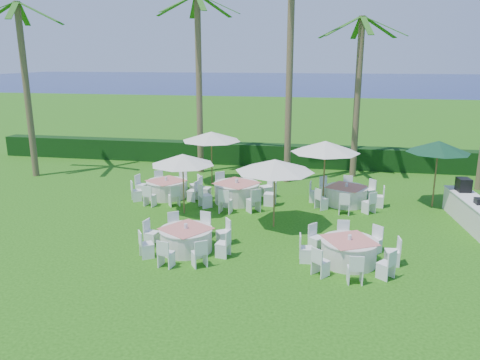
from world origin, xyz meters
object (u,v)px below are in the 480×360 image
object	(u,v)px
umbrella_a	(183,159)
buffet_table	(473,212)
banquet_table_c	(349,251)
banquet_table_b	(186,239)
banquet_table_d	(167,189)
umbrella_c	(211,136)
umbrella_green	(438,147)
umbrella_b	(275,165)
umbrella_d	(325,147)
banquet_table_e	(237,192)
banquet_table_f	(346,195)

from	to	relation	value
umbrella_a	buffet_table	size ratio (longest dim) A/B	0.58
banquet_table_c	buffet_table	distance (m)	6.21
banquet_table_b	banquet_table_d	xyz separation A→B (m)	(-2.61, 5.47, 0.01)
umbrella_c	umbrella_green	world-z (taller)	umbrella_green
umbrella_green	buffet_table	xyz separation A→B (m)	(0.99, -2.11, -2.00)
umbrella_green	umbrella_c	bearing A→B (deg)	169.32
banquet_table_d	umbrella_a	xyz separation A→B (m)	(1.42, -1.96, 1.78)
umbrella_b	umbrella_d	distance (m)	3.47
umbrella_c	buffet_table	xyz separation A→B (m)	(10.86, -3.97, -1.81)
banquet_table_b	banquet_table_c	world-z (taller)	banquet_table_b
banquet_table_e	umbrella_b	xyz separation A→B (m)	(1.91, -2.68, 1.84)
banquet_table_e	umbrella_b	world-z (taller)	umbrella_b
umbrella_d	umbrella_c	bearing A→B (deg)	155.46
umbrella_d	buffet_table	xyz separation A→B (m)	(5.45, -1.50, -1.95)
umbrella_a	buffet_table	distance (m)	10.96
banquet_table_c	umbrella_a	size ratio (longest dim) A/B	1.20
banquet_table_c	banquet_table_f	distance (m)	5.94
banquet_table_c	umbrella_b	size ratio (longest dim) A/B	1.05
umbrella_b	umbrella_green	xyz separation A→B (m)	(6.16, 3.63, 0.22)
banquet_table_b	umbrella_a	bearing A→B (deg)	108.68
banquet_table_f	banquet_table_b	bearing A→B (deg)	-130.67
banquet_table_d	banquet_table_e	distance (m)	3.17
umbrella_c	umbrella_b	bearing A→B (deg)	-55.93
banquet_table_c	banquet_table_f	world-z (taller)	banquet_table_f
banquet_table_e	umbrella_d	xyz separation A→B (m)	(3.61, 0.34, 2.02)
buffet_table	umbrella_b	bearing A→B (deg)	-167.96
banquet_table_e	umbrella_a	world-z (taller)	umbrella_a
umbrella_c	umbrella_green	size ratio (longest dim) A/B	1.03
banquet_table_b	umbrella_b	distance (m)	4.12
banquet_table_b	banquet_table_e	size ratio (longest dim) A/B	0.87
umbrella_c	umbrella_d	world-z (taller)	umbrella_d
banquet_table_c	umbrella_c	distance (m)	10.50
umbrella_d	banquet_table_d	bearing A→B (deg)	-177.91
umbrella_a	umbrella_green	distance (m)	10.22
umbrella_green	banquet_table_f	bearing A→B (deg)	-173.91
banquet_table_e	banquet_table_f	xyz separation A→B (m)	(4.56, 0.58, -0.04)
umbrella_b	umbrella_c	bearing A→B (deg)	124.07
banquet_table_d	umbrella_b	world-z (taller)	umbrella_b
banquet_table_e	banquet_table_b	bearing A→B (deg)	-95.92
umbrella_green	buffet_table	size ratio (longest dim) A/B	0.65
umbrella_b	umbrella_c	distance (m)	6.63
buffet_table	banquet_table_b	bearing A→B (deg)	-156.30
banquet_table_d	banquet_table_e	size ratio (longest dim) A/B	0.90
banquet_table_d	umbrella_green	size ratio (longest dim) A/B	1.11
umbrella_d	banquet_table_b	bearing A→B (deg)	-126.10
umbrella_a	umbrella_c	size ratio (longest dim) A/B	0.87
umbrella_d	umbrella_green	xyz separation A→B (m)	(4.46, 0.61, 0.05)
banquet_table_f	buffet_table	distance (m)	4.82
banquet_table_f	umbrella_a	distance (m)	6.99
banquet_table_d	umbrella_d	world-z (taller)	umbrella_d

